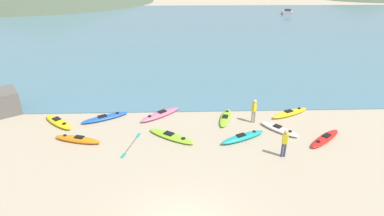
% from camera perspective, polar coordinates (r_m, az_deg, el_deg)
% --- Properties ---
extents(bay_water, '(160.00, 70.00, 0.06)m').
position_cam_1_polar(bay_water, '(55.44, -2.08, 15.14)').
color(bay_water, teal).
rests_on(bay_water, ground_plane).
extents(kayak_on_sand_0, '(2.76, 2.61, 0.37)m').
position_cam_1_polar(kayak_on_sand_0, '(21.98, -24.13, -2.41)').
color(kayak_on_sand_0, yellow).
rests_on(kayak_on_sand_0, ground_plane).
extents(kayak_on_sand_1, '(3.14, 2.46, 0.29)m').
position_cam_1_polar(kayak_on_sand_1, '(18.52, -4.00, -5.36)').
color(kayak_on_sand_1, '#8CCC2D').
rests_on(kayak_on_sand_1, ground_plane).
extents(kayak_on_sand_2, '(2.33, 2.49, 0.33)m').
position_cam_1_polar(kayak_on_sand_2, '(20.01, 16.27, -3.87)').
color(kayak_on_sand_2, white).
rests_on(kayak_on_sand_2, ground_plane).
extents(kayak_on_sand_3, '(2.94, 2.65, 0.37)m').
position_cam_1_polar(kayak_on_sand_3, '(21.19, -6.05, -1.21)').
color(kayak_on_sand_3, '#E5668C').
rests_on(kayak_on_sand_3, ground_plane).
extents(kayak_on_sand_4, '(3.06, 1.36, 0.38)m').
position_cam_1_polar(kayak_on_sand_4, '(19.33, -20.98, -5.59)').
color(kayak_on_sand_4, orange).
rests_on(kayak_on_sand_4, ground_plane).
extents(kayak_on_sand_5, '(3.06, 1.93, 0.38)m').
position_cam_1_polar(kayak_on_sand_5, '(18.55, 9.66, -5.48)').
color(kayak_on_sand_5, teal).
rests_on(kayak_on_sand_5, ground_plane).
extents(kayak_on_sand_6, '(2.82, 2.49, 0.31)m').
position_cam_1_polar(kayak_on_sand_6, '(19.94, 24.01, -5.30)').
color(kayak_on_sand_6, red).
rests_on(kayak_on_sand_6, ground_plane).
extents(kayak_on_sand_7, '(3.17, 2.19, 0.31)m').
position_cam_1_polar(kayak_on_sand_7, '(21.56, -16.25, -1.74)').
color(kayak_on_sand_7, blue).
rests_on(kayak_on_sand_7, ground_plane).
extents(kayak_on_sand_8, '(3.14, 2.02, 0.37)m').
position_cam_1_polar(kayak_on_sand_8, '(22.40, 18.17, -0.88)').
color(kayak_on_sand_8, yellow).
rests_on(kayak_on_sand_8, ground_plane).
extents(kayak_on_sand_9, '(1.42, 2.87, 0.32)m').
position_cam_1_polar(kayak_on_sand_9, '(20.80, 6.40, -1.82)').
color(kayak_on_sand_9, '#8CCC2D').
rests_on(kayak_on_sand_9, ground_plane).
extents(person_near_foreground, '(0.34, 0.26, 1.67)m').
position_cam_1_polar(person_near_foreground, '(17.07, 17.26, -6.13)').
color(person_near_foreground, '#384260').
rests_on(person_near_foreground, ground_plane).
extents(person_near_waterline, '(0.34, 0.29, 1.68)m').
position_cam_1_polar(person_near_waterline, '(20.32, 11.74, -0.30)').
color(person_near_waterline, gray).
rests_on(person_near_waterline, ground_plane).
extents(moored_boat_1, '(2.72, 3.53, 1.22)m').
position_cam_1_polar(moored_boat_1, '(74.81, 17.69, 16.95)').
color(moored_boat_1, '#B2B2B7').
rests_on(moored_boat_1, bay_water).
extents(loose_paddle, '(0.84, 2.74, 0.03)m').
position_cam_1_polar(loose_paddle, '(18.18, -11.51, -6.88)').
color(loose_paddle, black).
rests_on(loose_paddle, ground_plane).
extents(shoreline_rock, '(2.99, 3.05, 1.63)m').
position_cam_1_polar(shoreline_rock, '(25.33, -32.47, 0.94)').
color(shoreline_rock, '#605B56').
rests_on(shoreline_rock, ground_plane).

